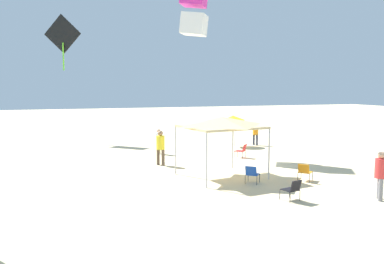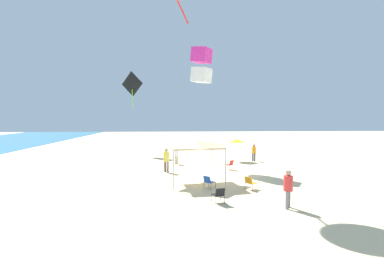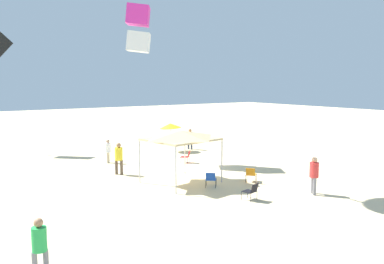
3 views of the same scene
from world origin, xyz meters
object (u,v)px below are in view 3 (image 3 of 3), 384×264
Objects in this scene: folding_chair_near_cooler at (251,190)px; kite_box_magenta at (138,29)px; folding_chair_right_of_tent at (186,156)px; person_beachcomber at (314,172)px; person_kite_handler at (190,137)px; folding_chair_facing_ocean at (211,178)px; person_near_umbrella at (119,156)px; canopy_tent at (181,136)px; beach_umbrella at (170,126)px; folding_chair_left_of_tent at (251,174)px; person_watching_sky at (108,149)px; person_far_stroller at (39,243)px.

kite_box_magenta is (11.53, -0.16, 8.52)m from folding_chair_near_cooler.
folding_chair_near_cooler and folding_chair_right_of_tent have the same top height.
person_kite_handler is at bearing -154.38° from person_beachcomber.
person_near_umbrella reaches higher than folding_chair_facing_ocean.
canopy_tent is 7.06m from person_beachcomber.
folding_chair_left_of_tent is (-10.91, 1.50, -1.54)m from beach_umbrella.
person_watching_sky is 0.84× the size of person_near_umbrella.
canopy_tent is 2.81m from folding_chair_facing_ocean.
folding_chair_left_of_tent is 0.44× the size of person_beachcomber.
folding_chair_right_of_tent is (-4.55, 1.50, -1.54)m from beach_umbrella.
canopy_tent is 11.31m from person_far_stroller.
person_far_stroller is 1.08× the size of person_watching_sky.
person_beachcomber is (-0.96, -3.19, 0.61)m from folding_chair_near_cooler.
canopy_tent reaches higher than person_beachcomber.
person_kite_handler is (4.36, -3.24, 0.51)m from folding_chair_right_of_tent.
person_kite_handler is 7.75m from person_watching_sky.
folding_chair_near_cooler is 1.00× the size of folding_chair_left_of_tent.
person_beachcomber is at bearing 149.23° from folding_chair_near_cooler.
kite_box_magenta reaches higher than beach_umbrella.
person_watching_sky is (2.96, 4.39, 0.46)m from folding_chair_right_of_tent.
beach_umbrella reaches higher than person_watching_sky.
person_far_stroller is 0.54× the size of kite_box_magenta.
folding_chair_facing_ocean is 12.15m from kite_box_magenta.
folding_chair_left_of_tent is 7.76m from person_near_umbrella.
canopy_tent is 4.68× the size of folding_chair_right_of_tent.
folding_chair_left_of_tent is at bearing -38.33° from person_kite_handler.
canopy_tent reaches higher than folding_chair_facing_ocean.
folding_chair_near_cooler is 0.43× the size of person_near_umbrella.
folding_chair_near_cooler is 0.47× the size of person_far_stroller.
person_beachcomber is 1.07× the size of person_far_stroller.
beach_umbrella is at bearing -29.33° from kite_box_magenta.
beach_umbrella is 5.03m from folding_chair_right_of_tent.
folding_chair_left_of_tent is at bearing -146.47° from folding_chair_facing_ocean.
canopy_tent is 9.52m from kite_box_magenta.
beach_umbrella is 6.19m from person_watching_sky.
canopy_tent reaches higher than folding_chair_right_of_tent.
kite_box_magenta reaches higher than folding_chair_left_of_tent.
person_kite_handler is 0.98× the size of person_far_stroller.
person_near_umbrella is at bearing 18.82° from person_watching_sky.
person_far_stroller is at bearing 138.70° from beach_umbrella.
person_near_umbrella is 0.59× the size of kite_box_magenta.
canopy_tent is 4.68× the size of folding_chair_facing_ocean.
person_beachcomber is at bearing -30.85° from person_kite_handler.
folding_chair_right_of_tent is at bearing 161.72° from beach_umbrella.
beach_umbrella reaches higher than folding_chair_left_of_tent.
person_far_stroller is at bearing -1.29° from folding_chair_right_of_tent.
beach_umbrella is 0.72× the size of kite_box_magenta.
person_far_stroller reaches higher than person_watching_sky.
person_beachcomber is at bearing 1.74° from person_far_stroller.
person_watching_sky is at bearing 9.24° from canopy_tent.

